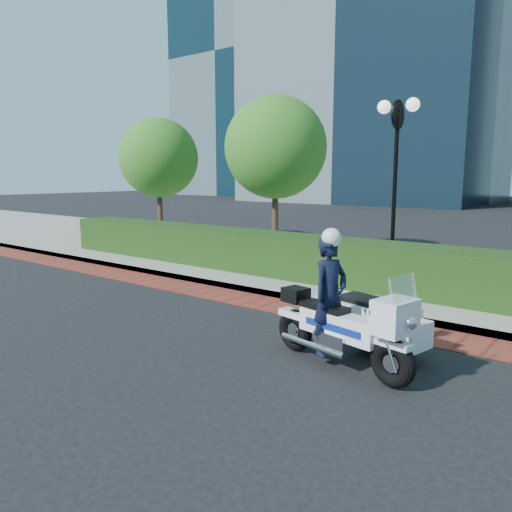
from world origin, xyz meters
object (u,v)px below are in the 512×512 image
Objects in this scene: lamppost at (396,160)px; tree_a at (159,158)px; police_motorcycle at (350,315)px; tree_b at (275,148)px.

tree_a is at bearing 172.59° from lamppost.
tree_a is 13.76m from police_motorcycle.
police_motorcycle is (6.21, -6.74, -2.78)m from tree_b.
tree_a reaches higher than lamppost.
police_motorcycle is (1.71, -5.44, -2.31)m from lamppost.
tree_a is at bearing 180.00° from tree_b.
lamppost is at bearing -16.11° from tree_b.
lamppost is at bearing 119.46° from police_motorcycle.
tree_b reaches higher than tree_a.
police_motorcycle is at bearing -29.91° from tree_a.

